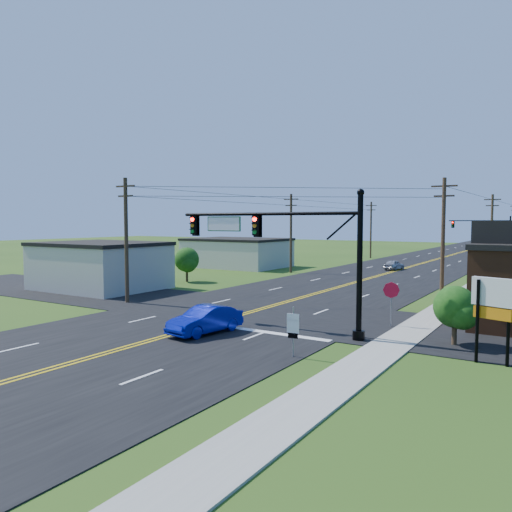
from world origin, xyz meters
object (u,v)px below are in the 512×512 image
Objects in this scene: signal_mast_main at (280,243)px; stop_sign at (391,295)px; blue_car at (205,321)px; route_sign at (293,328)px; signal_mast_far at (482,229)px.

signal_mast_main is 4.46× the size of stop_sign.
blue_car is at bearing -155.61° from stop_sign.
signal_mast_main is 2.61× the size of blue_car.
route_sign is (3.16, -4.47, -3.45)m from signal_mast_main.
route_sign is (6.02, -1.56, 0.58)m from blue_car.
signal_mast_main is at bearing 54.10° from blue_car.
signal_mast_main is 6.48m from route_sign.
signal_mast_main is 6.92m from stop_sign.
signal_mast_main reaches higher than blue_car.
blue_car is (-2.96, -74.92, -3.83)m from signal_mast_far.
route_sign is at bearing -118.71° from stop_sign.
stop_sign is at bearing -86.01° from signal_mast_far.
signal_mast_far is 4.33× the size of stop_sign.
signal_mast_far reaches higher than stop_sign.
blue_car is 10.40m from stop_sign.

